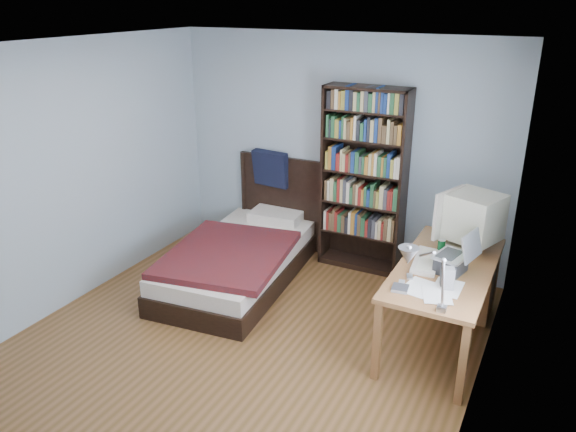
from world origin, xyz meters
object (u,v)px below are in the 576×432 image
(laptop, at_px, (453,261))
(bookshelf, at_px, (364,181))
(crt_monitor, at_px, (471,217))
(soda_can, at_px, (441,246))
(bed, at_px, (243,255))
(desk_lamp, at_px, (415,262))
(speaker, at_px, (448,279))
(keyboard, at_px, (426,261))
(desk, at_px, (453,277))

(laptop, relative_size, bookshelf, 0.19)
(crt_monitor, distance_m, bookshelf, 1.37)
(laptop, relative_size, soda_can, 3.09)
(bookshelf, relative_size, bed, 0.89)
(crt_monitor, bearing_deg, bookshelf, 153.24)
(desk_lamp, bearing_deg, soda_can, 94.06)
(crt_monitor, distance_m, speaker, 0.88)
(keyboard, bearing_deg, crt_monitor, 57.48)
(crt_monitor, bearing_deg, soda_can, -129.60)
(laptop, height_order, bookshelf, bookshelf)
(desk_lamp, height_order, keyboard, desk_lamp)
(crt_monitor, relative_size, laptop, 1.56)
(keyboard, height_order, speaker, speaker)
(desk_lamp, bearing_deg, speaker, 83.14)
(laptop, relative_size, speaker, 2.12)
(desk, bearing_deg, desk_lamp, -90.05)
(desk, distance_m, bed, 2.18)
(laptop, xyz_separation_m, bookshelf, (-1.20, 1.18, 0.17))
(keyboard, xyz_separation_m, speaker, (0.25, -0.37, 0.07))
(desk_lamp, xyz_separation_m, speaker, (0.09, 0.76, -0.45))
(crt_monitor, xyz_separation_m, soda_can, (-0.19, -0.22, -0.23))
(keyboard, bearing_deg, desk, 65.26)
(desk, bearing_deg, bookshelf, 150.77)
(speaker, bearing_deg, bookshelf, 110.40)
(speaker, xyz_separation_m, bed, (-2.25, 0.66, -0.57))
(crt_monitor, distance_m, laptop, 0.59)
(soda_can, bearing_deg, keyboard, -103.09)
(laptop, relative_size, keyboard, 0.73)
(laptop, height_order, desk_lamp, desk_lamp)
(laptop, distance_m, bookshelf, 1.69)
(crt_monitor, relative_size, bookshelf, 0.29)
(crt_monitor, xyz_separation_m, desk_lamp, (-0.09, -1.62, 0.25))
(desk_lamp, bearing_deg, crt_monitor, 86.93)
(laptop, distance_m, bed, 2.34)
(keyboard, height_order, bookshelf, bookshelf)
(crt_monitor, height_order, bed, crt_monitor)
(crt_monitor, height_order, speaker, crt_monitor)
(desk_lamp, bearing_deg, desk, 89.95)
(bookshelf, bearing_deg, desk_lamp, -63.06)
(crt_monitor, xyz_separation_m, laptop, (-0.02, -0.56, -0.19))
(desk, relative_size, soda_can, 13.41)
(laptop, bearing_deg, crt_monitor, 88.30)
(desk, relative_size, bed, 0.72)
(desk_lamp, height_order, bed, desk_lamp)
(keyboard, distance_m, bookshelf, 1.50)
(crt_monitor, bearing_deg, desk_lamp, -93.07)
(soda_can, bearing_deg, bed, 179.19)
(desk_lamp, relative_size, keyboard, 1.33)
(desk, height_order, soda_can, soda_can)
(desk, distance_m, keyboard, 0.60)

